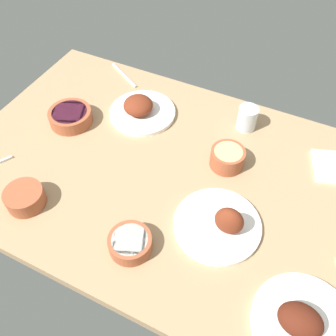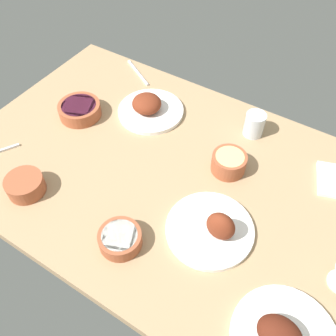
{
  "view_description": "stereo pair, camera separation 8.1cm",
  "coord_description": "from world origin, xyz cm",
  "px_view_note": "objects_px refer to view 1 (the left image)",
  "views": [
    {
      "loc": [
        -32.84,
        67.3,
        96.23
      ],
      "look_at": [
        0.0,
        0.0,
        6.0
      ],
      "focal_mm": 39.08,
      "sensor_mm": 36.0,
      "label": 1
    },
    {
      "loc": [
        -39.92,
        63.36,
        96.23
      ],
      "look_at": [
        0.0,
        0.0,
        6.0
      ],
      "focal_mm": 39.08,
      "sensor_mm": 36.0,
      "label": 2
    }
  ],
  "objects_px": {
    "bowl_sauce": "(25,197)",
    "water_tumbler": "(247,118)",
    "plate_far_side": "(303,323)",
    "bowl_onions": "(70,116)",
    "plate_center_main": "(221,224)",
    "bowl_cream": "(130,243)",
    "bowl_potatoes": "(227,157)",
    "plate_near_viewer": "(141,110)",
    "fork_loose": "(124,75)"
  },
  "relations": [
    {
      "from": "fork_loose",
      "to": "bowl_sauce",
      "type": "bearing_deg",
      "value": -55.17
    },
    {
      "from": "plate_near_viewer",
      "to": "bowl_cream",
      "type": "relative_size",
      "value": 2.02
    },
    {
      "from": "fork_loose",
      "to": "water_tumbler",
      "type": "bearing_deg",
      "value": 22.47
    },
    {
      "from": "plate_center_main",
      "to": "bowl_sauce",
      "type": "distance_m",
      "value": 0.58
    },
    {
      "from": "plate_near_viewer",
      "to": "plate_far_side",
      "type": "relative_size",
      "value": 0.95
    },
    {
      "from": "plate_center_main",
      "to": "bowl_sauce",
      "type": "bearing_deg",
      "value": 17.38
    },
    {
      "from": "plate_center_main",
      "to": "bowl_cream",
      "type": "distance_m",
      "value": 0.26
    },
    {
      "from": "plate_far_side",
      "to": "bowl_potatoes",
      "type": "bearing_deg",
      "value": -50.08
    },
    {
      "from": "bowl_sauce",
      "to": "water_tumbler",
      "type": "relative_size",
      "value": 1.34
    },
    {
      "from": "plate_far_side",
      "to": "bowl_onions",
      "type": "xyz_separation_m",
      "value": [
        0.92,
        -0.35,
        0.01
      ]
    },
    {
      "from": "plate_far_side",
      "to": "bowl_cream",
      "type": "height_order",
      "value": "plate_far_side"
    },
    {
      "from": "bowl_cream",
      "to": "water_tumbler",
      "type": "bearing_deg",
      "value": -102.64
    },
    {
      "from": "plate_far_side",
      "to": "fork_loose",
      "type": "height_order",
      "value": "plate_far_side"
    },
    {
      "from": "fork_loose",
      "to": "plate_near_viewer",
      "type": "bearing_deg",
      "value": -15.01
    },
    {
      "from": "plate_center_main",
      "to": "water_tumbler",
      "type": "xyz_separation_m",
      "value": [
        0.07,
        -0.43,
        0.02
      ]
    },
    {
      "from": "bowl_cream",
      "to": "bowl_potatoes",
      "type": "bearing_deg",
      "value": -108.38
    },
    {
      "from": "plate_near_viewer",
      "to": "bowl_onions",
      "type": "xyz_separation_m",
      "value": [
        0.21,
        0.15,
        0.0
      ]
    },
    {
      "from": "fork_loose",
      "to": "plate_far_side",
      "type": "bearing_deg",
      "value": -7.29
    },
    {
      "from": "bowl_onions",
      "to": "plate_near_viewer",
      "type": "bearing_deg",
      "value": -144.97
    },
    {
      "from": "plate_center_main",
      "to": "bowl_cream",
      "type": "height_order",
      "value": "plate_center_main"
    },
    {
      "from": "bowl_potatoes",
      "to": "water_tumbler",
      "type": "height_order",
      "value": "water_tumbler"
    },
    {
      "from": "bowl_onions",
      "to": "fork_loose",
      "type": "relative_size",
      "value": 0.81
    },
    {
      "from": "bowl_onions",
      "to": "bowl_cream",
      "type": "height_order",
      "value": "bowl_onions"
    },
    {
      "from": "bowl_onions",
      "to": "bowl_cream",
      "type": "relative_size",
      "value": 1.27
    },
    {
      "from": "bowl_cream",
      "to": "water_tumbler",
      "type": "height_order",
      "value": "water_tumbler"
    },
    {
      "from": "water_tumbler",
      "to": "plate_far_side",
      "type": "bearing_deg",
      "value": 119.36
    },
    {
      "from": "bowl_cream",
      "to": "fork_loose",
      "type": "xyz_separation_m",
      "value": [
        0.41,
        -0.67,
        -0.02
      ]
    },
    {
      "from": "plate_near_viewer",
      "to": "bowl_potatoes",
      "type": "distance_m",
      "value": 0.38
    },
    {
      "from": "bowl_potatoes",
      "to": "plate_far_side",
      "type": "bearing_deg",
      "value": 129.92
    },
    {
      "from": "bowl_onions",
      "to": "bowl_sauce",
      "type": "distance_m",
      "value": 0.37
    },
    {
      "from": "bowl_onions",
      "to": "bowl_sauce",
      "type": "xyz_separation_m",
      "value": [
        -0.09,
        0.36,
        0.0
      ]
    },
    {
      "from": "plate_near_viewer",
      "to": "plate_far_side",
      "type": "xyz_separation_m",
      "value": [
        -0.71,
        0.5,
        -0.0
      ]
    },
    {
      "from": "bowl_onions",
      "to": "plate_center_main",
      "type": "bearing_deg",
      "value": 164.38
    },
    {
      "from": "plate_center_main",
      "to": "plate_far_side",
      "type": "height_order",
      "value": "plate_center_main"
    },
    {
      "from": "plate_far_side",
      "to": "water_tumbler",
      "type": "distance_m",
      "value": 0.69
    },
    {
      "from": "bowl_onions",
      "to": "bowl_cream",
      "type": "distance_m",
      "value": 0.57
    },
    {
      "from": "plate_center_main",
      "to": "bowl_potatoes",
      "type": "bearing_deg",
      "value": -74.07
    },
    {
      "from": "bowl_sauce",
      "to": "plate_near_viewer",
      "type": "bearing_deg",
      "value": -103.29
    },
    {
      "from": "plate_center_main",
      "to": "bowl_sauce",
      "type": "xyz_separation_m",
      "value": [
        0.56,
        0.17,
        0.01
      ]
    },
    {
      "from": "plate_near_viewer",
      "to": "plate_far_side",
      "type": "height_order",
      "value": "plate_far_side"
    },
    {
      "from": "bowl_potatoes",
      "to": "fork_loose",
      "type": "xyz_separation_m",
      "value": [
        0.55,
        -0.27,
        -0.03
      ]
    },
    {
      "from": "bowl_sauce",
      "to": "bowl_potatoes",
      "type": "xyz_separation_m",
      "value": [
        -0.49,
        -0.41,
        0.0
      ]
    },
    {
      "from": "bowl_sauce",
      "to": "bowl_potatoes",
      "type": "bearing_deg",
      "value": -140.0
    },
    {
      "from": "plate_near_viewer",
      "to": "bowl_cream",
      "type": "xyz_separation_m",
      "value": [
        -0.24,
        0.49,
        0.0
      ]
    },
    {
      "from": "fork_loose",
      "to": "plate_center_main",
      "type": "bearing_deg",
      "value": -9.42
    },
    {
      "from": "plate_center_main",
      "to": "water_tumbler",
      "type": "bearing_deg",
      "value": -81.21
    },
    {
      "from": "bowl_onions",
      "to": "bowl_potatoes",
      "type": "height_order",
      "value": "bowl_potatoes"
    },
    {
      "from": "bowl_onions",
      "to": "bowl_sauce",
      "type": "bearing_deg",
      "value": 104.27
    },
    {
      "from": "plate_near_viewer",
      "to": "bowl_onions",
      "type": "relative_size",
      "value": 1.59
    },
    {
      "from": "water_tumbler",
      "to": "fork_loose",
      "type": "xyz_separation_m",
      "value": [
        0.55,
        -0.07,
        -0.04
      ]
    }
  ]
}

